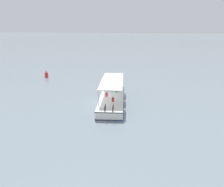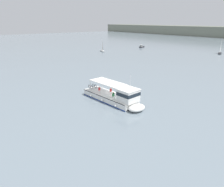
# 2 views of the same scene
# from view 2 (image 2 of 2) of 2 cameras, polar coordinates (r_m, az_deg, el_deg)

# --- Properties ---
(ground_plane) EXTENTS (400.00, 400.00, 0.00)m
(ground_plane) POSITION_cam_2_polar(r_m,az_deg,el_deg) (37.37, 1.08, -1.45)
(ground_plane) COLOR gray
(ferry_main) EXTENTS (12.98, 4.16, 5.32)m
(ferry_main) POSITION_cam_2_polar(r_m,az_deg,el_deg) (35.23, 1.11, -0.99)
(ferry_main) COLOR white
(ferry_main) RESTS_ON ground
(motorboat_near_port) EXTENTS (2.34, 3.82, 1.26)m
(motorboat_near_port) POSITION_cam_2_polar(r_m,az_deg,el_deg) (111.90, 8.02, 12.49)
(motorboat_near_port) COLOR #232328
(motorboat_near_port) RESTS_ON ground
(sailboat_mid_channel) EXTENTS (4.99, 2.91, 5.40)m
(sailboat_mid_channel) POSITION_cam_2_polar(r_m,az_deg,el_deg) (96.24, -2.65, 11.59)
(sailboat_mid_channel) COLOR white
(sailboat_mid_channel) RESTS_ON ground
(sailboat_near_starboard) EXTENTS (2.92, 4.99, 5.40)m
(sailboat_near_starboard) POSITION_cam_2_polar(r_m,az_deg,el_deg) (99.85, 27.12, 9.83)
(sailboat_near_starboard) COLOR #232328
(sailboat_near_starboard) RESTS_ON ground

